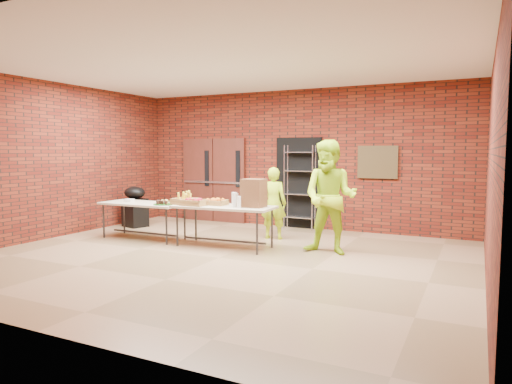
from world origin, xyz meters
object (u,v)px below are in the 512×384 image
wire_rack (300,187)px  table_left (144,206)px  table_right (224,209)px  volunteer_man (330,197)px  covered_grill (135,207)px  coffee_dispenser (254,193)px  volunteer_woman (273,203)px

wire_rack → table_left: size_ratio=1.07×
wire_rack → table_left: (-2.43, -2.53, -0.28)m
wire_rack → table_right: (-0.54, -2.52, -0.25)m
wire_rack → volunteer_man: bearing=-55.2°
table_left → volunteer_man: size_ratio=0.91×
table_left → covered_grill: (-1.17, 1.08, -0.20)m
table_left → coffee_dispenser: 2.49m
wire_rack → volunteer_woman: size_ratio=1.31×
wire_rack → coffee_dispenser: (0.04, -2.44, 0.07)m
wire_rack → covered_grill: wire_rack is taller
table_left → volunteer_man: volunteer_man is taller
covered_grill → volunteer_woman: volunteer_woman is taller
volunteer_man → volunteer_woman: bearing=152.9°
wire_rack → volunteer_man: size_ratio=0.97×
table_left → wire_rack: bearing=46.2°
covered_grill → volunteer_woman: bearing=17.9°
wire_rack → covered_grill: 3.91m
covered_grill → table_left: bearing=-26.0°
coffee_dispenser → volunteer_man: (1.35, 0.26, -0.04)m
table_left → volunteer_woman: 2.65m
table_right → coffee_dispenser: 0.67m
covered_grill → volunteer_woman: (3.55, 0.07, 0.26)m
wire_rack → coffee_dispenser: wire_rack is taller
table_right → volunteer_woman: 1.24m
coffee_dispenser → wire_rack: bearing=91.0°
wire_rack → covered_grill: size_ratio=2.01×
wire_rack → volunteer_woman: (-0.05, -1.38, -0.23)m
wire_rack → volunteer_woman: 1.40m
volunteer_man → coffee_dispenser: bearing=-166.8°
wire_rack → volunteer_man: 2.59m
wire_rack → coffee_dispenser: 2.44m
wire_rack → table_left: 3.52m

